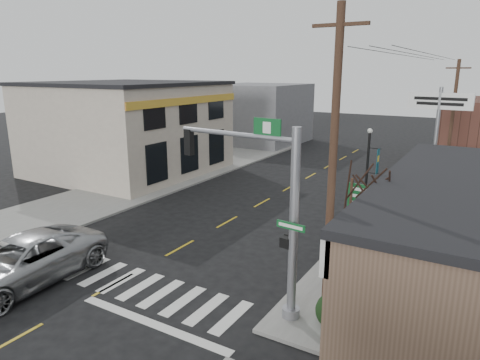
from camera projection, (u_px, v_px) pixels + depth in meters
The scene contains 19 objects.
ground at pixel (114, 285), 16.12m from camera, with size 140.00×140.00×0.00m, color black.
sidewalk_right at pixel (422, 223), 22.48m from camera, with size 6.00×38.00×0.13m, color slate.
sidewalk_left at pixel (160, 180), 31.38m from camera, with size 6.00×38.00×0.13m, color slate.
center_line at pixel (227, 222), 22.78m from camera, with size 0.12×56.00×0.01m, color gold.
crosswalk at pixel (121, 280), 16.45m from camera, with size 11.00×2.20×0.01m, color silver.
left_building at pixel (127, 129), 33.36m from camera, with size 12.00×12.00×6.80m, color #C0B3A0.
bldg_distant_left at pixel (259, 114), 47.42m from camera, with size 9.00×10.00×6.40m, color slate.
suv at pixel (22, 262), 16.01m from camera, with size 2.96×6.42×1.79m, color #9FA1A4.
traffic_signal_pole at pixel (272, 202), 13.25m from camera, with size 4.98×0.38×6.31m.
guide_sign at pixel (367, 205), 18.80m from camera, with size 1.76×0.14×3.08m.
fire_hydrant at pixel (375, 275), 15.76m from camera, with size 0.23×0.23×0.73m.
ped_crossing_sign at pixel (377, 207), 18.47m from camera, with size 1.13×0.08×2.90m.
lamp_post at pixel (368, 169), 21.80m from camera, with size 0.64×0.50×4.91m.
dance_center_sign at pixel (438, 120), 22.68m from camera, with size 3.24×0.20×6.89m.
bare_tree at pixel (370, 175), 14.77m from camera, with size 2.66×2.66×5.32m.
shrub_front at pixel (334, 311), 13.34m from camera, with size 1.13×1.13×0.85m, color #19381E.
shrub_back at pixel (369, 259), 17.13m from camera, with size 1.04×1.04×0.78m, color black.
utility_pole_near at pixel (333, 165), 13.04m from camera, with size 1.67×0.25×9.59m.
utility_pole_far at pixel (451, 124), 27.76m from camera, with size 1.46×0.22×8.41m.
Camera 1 is at (11.57, -10.15, 7.83)m, focal length 32.00 mm.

